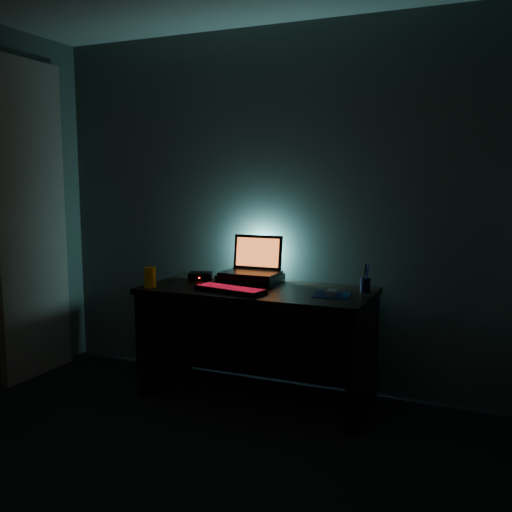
% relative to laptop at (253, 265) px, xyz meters
% --- Properties ---
extents(room, '(3.50, 4.00, 2.50)m').
position_rel_laptop_xyz_m(room, '(0.11, -1.82, 0.38)').
color(room, black).
rests_on(room, ground).
extents(desk, '(1.50, 0.70, 0.75)m').
position_rel_laptop_xyz_m(desk, '(0.11, -0.15, -0.38)').
color(desk, black).
rests_on(desk, ground).
extents(curtain, '(0.06, 0.65, 2.30)m').
position_rel_laptop_xyz_m(curtain, '(-1.60, -0.40, 0.28)').
color(curtain, beige).
rests_on(curtain, ground).
extents(riser, '(0.40, 0.30, 0.06)m').
position_rel_laptop_xyz_m(riser, '(0.00, -0.05, -0.09)').
color(riser, black).
rests_on(riser, desk).
extents(laptop, '(0.38, 0.28, 0.26)m').
position_rel_laptop_xyz_m(laptop, '(0.00, 0.00, 0.00)').
color(laptop, black).
rests_on(laptop, riser).
extents(keyboard, '(0.50, 0.25, 0.03)m').
position_rel_laptop_xyz_m(keyboard, '(0.00, -0.38, -0.11)').
color(keyboard, black).
rests_on(keyboard, desk).
extents(mousepad, '(0.24, 0.23, 0.00)m').
position_rel_laptop_xyz_m(mousepad, '(0.63, -0.25, -0.12)').
color(mousepad, navy).
rests_on(mousepad, desk).
extents(mouse, '(0.07, 0.11, 0.03)m').
position_rel_laptop_xyz_m(mouse, '(0.63, -0.25, -0.10)').
color(mouse, gray).
rests_on(mouse, mousepad).
extents(pen_cup, '(0.07, 0.07, 0.09)m').
position_rel_laptop_xyz_m(pen_cup, '(0.79, -0.06, -0.07)').
color(pen_cup, black).
rests_on(pen_cup, desk).
extents(juice_glass, '(0.10, 0.10, 0.13)m').
position_rel_laptop_xyz_m(juice_glass, '(-0.55, -0.45, -0.05)').
color(juice_glass, '#FFA80D').
rests_on(juice_glass, desk).
extents(router, '(0.20, 0.18, 0.05)m').
position_rel_laptop_xyz_m(router, '(-0.37, -0.08, -0.09)').
color(router, black).
rests_on(router, desk).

